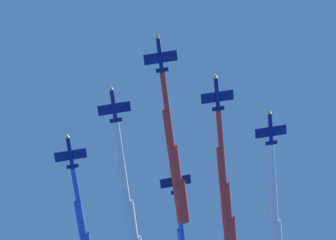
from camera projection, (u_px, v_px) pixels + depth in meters
jet_lead at (176, 166)px, 184.98m from camera, size 53.10×8.47×3.91m
jet_port_inner at (227, 203)px, 189.19m from camera, size 54.09×8.79×3.95m
jet_starboard_inner at (132, 223)px, 190.49m from camera, size 58.14×8.80×4.05m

